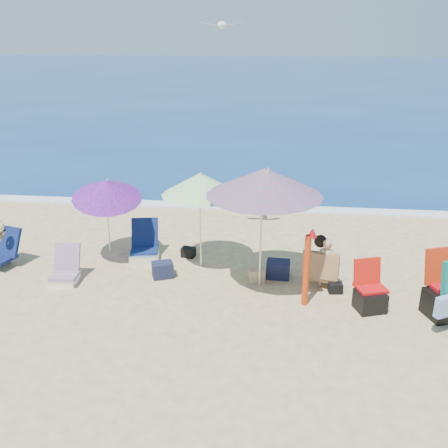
# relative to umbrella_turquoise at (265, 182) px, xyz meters

# --- Properties ---
(ground) EXTENTS (120.00, 120.00, 0.00)m
(ground) POSITION_rel_umbrella_turquoise_xyz_m (-0.46, -0.57, -2.08)
(ground) COLOR #D8BC84
(ground) RESTS_ON ground
(sea) EXTENTS (120.00, 80.00, 0.12)m
(sea) POSITION_rel_umbrella_turquoise_xyz_m (-0.46, 44.43, -2.13)
(sea) COLOR navy
(sea) RESTS_ON ground
(foam) EXTENTS (120.00, 0.50, 0.04)m
(foam) POSITION_rel_umbrella_turquoise_xyz_m (-0.46, 4.53, -2.06)
(foam) COLOR white
(foam) RESTS_ON ground
(umbrella_turquoise) EXTENTS (2.72, 2.72, 2.36)m
(umbrella_turquoise) POSITION_rel_umbrella_turquoise_xyz_m (0.00, 0.00, 0.00)
(umbrella_turquoise) COLOR silver
(umbrella_turquoise) RESTS_ON ground
(umbrella_striped) EXTENTS (1.85, 1.85, 2.02)m
(umbrella_striped) POSITION_rel_umbrella_turquoise_xyz_m (-1.26, 0.80, -0.31)
(umbrella_striped) COLOR white
(umbrella_striped) RESTS_ON ground
(umbrella_blue) EXTENTS (1.87, 1.89, 1.91)m
(umbrella_blue) POSITION_rel_umbrella_turquoise_xyz_m (-3.15, 0.87, -0.51)
(umbrella_blue) COLOR white
(umbrella_blue) RESTS_ON ground
(furled_umbrella) EXTENTS (0.22, 0.18, 1.45)m
(furled_umbrella) POSITION_rel_umbrella_turquoise_xyz_m (0.79, -0.49, -1.28)
(furled_umbrella) COLOR #BE360D
(furled_umbrella) RESTS_ON ground
(chair_navy) EXTENTS (0.69, 0.84, 0.80)m
(chair_navy) POSITION_rel_umbrella_turquoise_xyz_m (-2.51, 1.06, -1.86)
(chair_navy) COLOR #0E214F
(chair_navy) RESTS_ON ground
(chair_rainbow) EXTENTS (0.56, 0.65, 0.70)m
(chair_rainbow) POSITION_rel_umbrella_turquoise_xyz_m (-3.75, -0.15, -1.89)
(chair_rainbow) COLOR #EA5253
(chair_rainbow) RESTS_ON ground
(camp_chair_left) EXTENTS (0.62, 0.67, 0.85)m
(camp_chair_left) POSITION_rel_umbrella_turquoise_xyz_m (1.88, -0.51, -1.82)
(camp_chair_left) COLOR red
(camp_chair_left) RESTS_ON ground
(camp_chair_right) EXTENTS (0.87, 1.23, 1.17)m
(camp_chair_right) POSITION_rel_umbrella_turquoise_xyz_m (3.11, -0.64, -1.66)
(camp_chair_right) COLOR #B10C14
(camp_chair_right) RESTS_ON ground
(person_center) EXTENTS (0.75, 0.62, 1.00)m
(person_center) POSITION_rel_umbrella_turquoise_xyz_m (1.12, 0.21, -1.59)
(person_center) COLOR tan
(person_center) RESTS_ON ground
(person_left) EXTENTS (0.78, 0.74, 1.02)m
(person_left) POSITION_rel_umbrella_turquoise_xyz_m (-5.33, 0.48, -1.61)
(person_left) COLOR tan
(person_left) RESTS_ON ground
(bag_navy_a) EXTENTS (0.47, 0.41, 0.31)m
(bag_navy_a) POSITION_rel_umbrella_turquoise_xyz_m (-1.94, 0.26, -1.92)
(bag_navy_a) COLOR #191E37
(bag_navy_a) RESTS_ON ground
(bag_black_a) EXTENTS (0.32, 0.26, 0.21)m
(bag_black_a) POSITION_rel_umbrella_turquoise_xyz_m (-1.62, 1.26, -1.97)
(bag_black_a) COLOR black
(bag_black_a) RESTS_ON ground
(bag_tan) EXTENTS (0.33, 0.26, 0.26)m
(bag_tan) POSITION_rel_umbrella_turquoise_xyz_m (-0.11, 0.27, -1.95)
(bag_tan) COLOR tan
(bag_tan) RESTS_ON ground
(bag_navy_b) EXTENTS (0.46, 0.36, 0.33)m
(bag_navy_b) POSITION_rel_umbrella_turquoise_xyz_m (0.30, 0.52, -1.91)
(bag_navy_b) COLOR #171932
(bag_navy_b) RESTS_ON ground
(bag_black_b) EXTENTS (0.27, 0.21, 0.19)m
(bag_black_b) POSITION_rel_umbrella_turquoise_xyz_m (1.36, 0.00, -1.98)
(bag_black_b) COLOR black
(bag_black_b) RESTS_ON ground
(seagull) EXTENTS (0.85, 0.43, 0.15)m
(seagull) POSITION_rel_umbrella_turquoise_xyz_m (-0.96, 1.84, 2.53)
(seagull) COLOR silver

